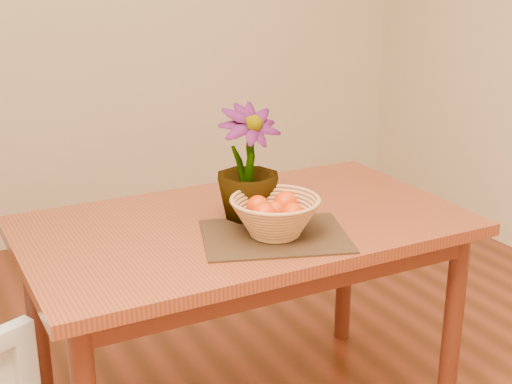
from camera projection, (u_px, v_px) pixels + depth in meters
name	position (u px, v px, depth m)	size (l,w,h in m)	color
table	(245.00, 246.00, 2.30)	(1.40, 0.80, 0.75)	maroon
placemat	(275.00, 236.00, 2.14)	(0.43, 0.32, 0.01)	#382414
wicker_basket	(275.00, 218.00, 2.12)	(0.27, 0.27, 0.11)	tan
orange_pile	(275.00, 210.00, 2.11)	(0.18, 0.17, 0.07)	#DB3B03
potted_plant	(248.00, 164.00, 2.23)	(0.20, 0.20, 0.36)	#144614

